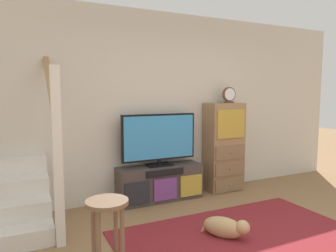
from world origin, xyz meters
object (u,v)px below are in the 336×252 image
(desk_clock, at_px, (229,95))
(dog, at_px, (226,227))
(media_console, at_px, (160,183))
(side_cabinet, at_px, (224,147))
(television, at_px, (159,138))
(bar_stool_near, at_px, (107,222))

(desk_clock, height_order, dog, desk_clock)
(media_console, bearing_deg, side_cabinet, 0.52)
(television, height_order, dog, television)
(television, height_order, side_cabinet, side_cabinet)
(television, bearing_deg, side_cabinet, -0.71)
(side_cabinet, xyz_separation_m, desk_clock, (0.07, -0.01, 0.82))
(media_console, bearing_deg, desk_clock, -0.24)
(side_cabinet, xyz_separation_m, dog, (-0.96, -1.39, -0.57))
(dog, bearing_deg, bar_stool_near, -169.98)
(bar_stool_near, relative_size, dog, 1.43)
(media_console, height_order, television, television)
(side_cabinet, bearing_deg, bar_stool_near, -144.60)
(desk_clock, bearing_deg, bar_stool_near, -145.62)
(television, distance_m, desk_clock, 1.32)
(media_console, relative_size, bar_stool_near, 1.78)
(side_cabinet, height_order, bar_stool_near, side_cabinet)
(media_console, height_order, dog, media_console)
(bar_stool_near, height_order, dog, bar_stool_near)
(television, xyz_separation_m, desk_clock, (1.17, -0.03, 0.61))
(desk_clock, bearing_deg, dog, -126.69)
(desk_clock, height_order, bar_stool_near, desk_clock)
(media_console, distance_m, bar_stool_near, 2.01)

